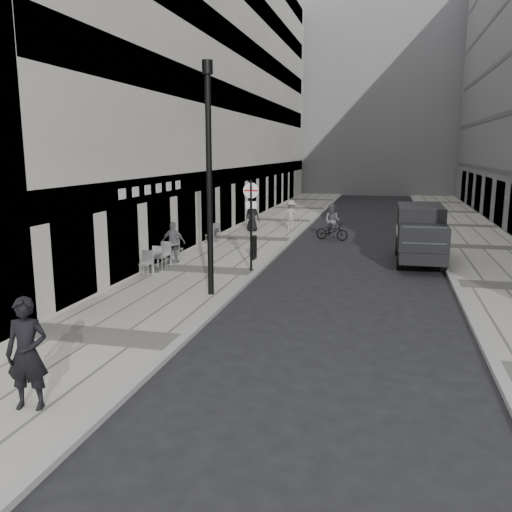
{
  "coord_description": "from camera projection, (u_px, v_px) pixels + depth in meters",
  "views": [
    {
      "loc": [
        4.62,
        -8.56,
        4.52
      ],
      "look_at": [
        0.85,
        7.0,
        1.4
      ],
      "focal_mm": 38.0,
      "sensor_mm": 36.0,
      "label": 1
    }
  ],
  "objects": [
    {
      "name": "ground",
      "position": [
        124.0,
        397.0,
        10.1
      ],
      "size": [
        120.0,
        120.0,
        0.0
      ],
      "primitive_type": "plane",
      "color": "black",
      "rests_on": "ground"
    },
    {
      "name": "far_sidewalk",
      "position": [
        482.0,
        248.0,
        25.18
      ],
      "size": [
        4.0,
        60.0,
        0.12
      ],
      "primitive_type": "cube",
      "color": "#A4A194",
      "rests_on": "ground"
    },
    {
      "name": "panel_van",
      "position": [
        420.0,
        231.0,
        22.07
      ],
      "size": [
        1.85,
        4.88,
        2.29
      ],
      "rotation": [
        0.0,
        0.0,
        0.01
      ],
      "color": "black",
      "rests_on": "ground"
    },
    {
      "name": "pedestrian_b",
      "position": [
        291.0,
        215.0,
        30.45
      ],
      "size": [
        1.11,
        0.67,
        1.68
      ],
      "primitive_type": "imported",
      "rotation": [
        0.0,
        0.0,
        3.1
      ],
      "color": "gray",
      "rests_on": "sidewalk"
    },
    {
      "name": "bollard_far",
      "position": [
        255.0,
        248.0,
        22.42
      ],
      "size": [
        0.12,
        0.12,
        0.91
      ],
      "primitive_type": "cylinder",
      "color": "black",
      "rests_on": "sidewalk"
    },
    {
      "name": "sign_post",
      "position": [
        251.0,
        213.0,
        19.8
      ],
      "size": [
        0.58,
        0.09,
        3.37
      ],
      "rotation": [
        0.0,
        0.0,
        0.01
      ],
      "color": "black",
      "rests_on": "sidewalk"
    },
    {
      "name": "cafe_table_far",
      "position": [
        171.0,
        252.0,
        21.37
      ],
      "size": [
        0.75,
        1.68,
        0.96
      ],
      "color": "silver",
      "rests_on": "sidewalk"
    },
    {
      "name": "pedestrian_a",
      "position": [
        174.0,
        242.0,
        21.43
      ],
      "size": [
        0.98,
        0.44,
        1.65
      ],
      "primitive_type": "imported",
      "rotation": [
        0.0,
        0.0,
        3.18
      ],
      "color": "slate",
      "rests_on": "sidewalk"
    },
    {
      "name": "building_far",
      "position": [
        364.0,
        92.0,
        61.07
      ],
      "size": [
        24.0,
        16.0,
        22.0
      ],
      "primitive_type": "cube",
      "color": "slate",
      "rests_on": "ground"
    },
    {
      "name": "cyclist",
      "position": [
        332.0,
        226.0,
        27.72
      ],
      "size": [
        1.8,
        1.04,
        1.84
      ],
      "rotation": [
        0.0,
        0.0,
        -0.28
      ],
      "color": "black",
      "rests_on": "ground"
    },
    {
      "name": "sidewalk",
      "position": [
        252.0,
        239.0,
        27.72
      ],
      "size": [
        4.0,
        60.0,
        0.12
      ],
      "primitive_type": "cube",
      "color": "#A4A194",
      "rests_on": "ground"
    },
    {
      "name": "walking_man",
      "position": [
        27.0,
        354.0,
        9.25
      ],
      "size": [
        0.81,
        0.62,
        1.98
      ],
      "primitive_type": "imported",
      "rotation": [
        0.0,
        0.0,
        0.22
      ],
      "color": "black",
      "rests_on": "sidewalk"
    },
    {
      "name": "cafe_table_near",
      "position": [
        153.0,
        260.0,
        19.75
      ],
      "size": [
        0.71,
        1.61,
        0.92
      ],
      "color": "silver",
      "rests_on": "sidewalk"
    },
    {
      "name": "bollard_near",
      "position": [
        254.0,
        248.0,
        22.13
      ],
      "size": [
        0.13,
        0.13,
        0.95
      ],
      "primitive_type": "cylinder",
      "color": "black",
      "rests_on": "sidewalk"
    },
    {
      "name": "pedestrian_c",
      "position": [
        252.0,
        216.0,
        30.02
      ],
      "size": [
        0.86,
        0.61,
        1.66
      ],
      "primitive_type": "imported",
      "rotation": [
        0.0,
        0.0,
        3.03
      ],
      "color": "black",
      "rests_on": "sidewalk"
    },
    {
      "name": "cafe_table_mid",
      "position": [
        213.0,
        233.0,
        26.56
      ],
      "size": [
        0.66,
        1.49,
        0.85
      ],
      "color": "#AAAAAC",
      "rests_on": "sidewalk"
    },
    {
      "name": "lamppost",
      "position": [
        209.0,
        168.0,
        16.17
      ],
      "size": [
        0.31,
        0.31,
        6.97
      ],
      "color": "black",
      "rests_on": "sidewalk"
    },
    {
      "name": "building_left",
      "position": [
        215.0,
        76.0,
        33.13
      ],
      "size": [
        4.0,
        45.0,
        18.0
      ],
      "primitive_type": "cube",
      "color": "beige",
      "rests_on": "ground"
    }
  ]
}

